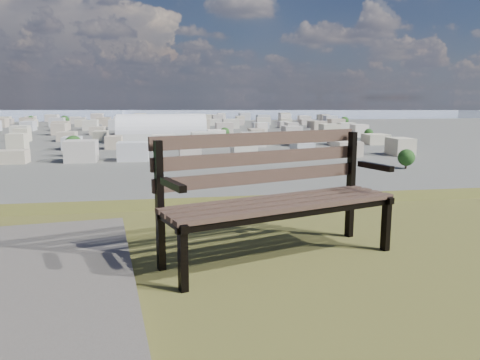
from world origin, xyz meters
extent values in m
cube|color=#49342A|center=(0.98, 1.99, 25.47)|extent=(1.84, 0.69, 0.04)
cube|color=#49342A|center=(0.94, 2.11, 25.47)|extent=(1.84, 0.69, 0.04)
cube|color=#49342A|center=(0.90, 2.23, 25.47)|extent=(1.84, 0.69, 0.04)
cube|color=#49342A|center=(0.86, 2.35, 25.47)|extent=(1.84, 0.69, 0.04)
cube|color=#49342A|center=(0.83, 2.43, 25.64)|extent=(1.82, 0.64, 0.11)
cube|color=#49342A|center=(0.82, 2.46, 25.79)|extent=(1.82, 0.64, 0.11)
cube|color=#49342A|center=(0.81, 2.48, 25.94)|extent=(1.82, 0.64, 0.11)
cube|color=black|center=(0.12, 1.68, 25.23)|extent=(0.07, 0.08, 0.47)
cube|color=black|center=(-0.02, 2.11, 25.49)|extent=(0.07, 0.08, 0.97)
cube|color=black|center=(0.06, 1.88, 25.43)|extent=(0.22, 0.52, 0.05)
cube|color=black|center=(0.07, 1.83, 25.70)|extent=(0.17, 0.38, 0.05)
cube|color=black|center=(1.85, 2.26, 25.23)|extent=(0.07, 0.08, 0.47)
cube|color=black|center=(1.71, 2.69, 25.49)|extent=(0.07, 0.08, 0.97)
cube|color=black|center=(1.78, 2.46, 25.43)|extent=(0.22, 0.52, 0.05)
cube|color=black|center=(1.80, 2.41, 25.70)|extent=(0.17, 0.38, 0.05)
cube|color=black|center=(0.98, 1.98, 25.42)|extent=(1.82, 0.65, 0.04)
cube|color=black|center=(0.85, 2.36, 25.42)|extent=(1.82, 0.65, 0.04)
cube|color=silver|center=(-0.31, 282.79, 2.90)|extent=(52.46, 22.59, 5.80)
cylinder|color=white|center=(-0.31, 282.79, 5.80)|extent=(52.46, 22.59, 22.06)
cube|color=beige|center=(-60.00, 200.00, 3.50)|extent=(11.00, 11.00, 7.00)
cube|color=#B8A89D|center=(-36.00, 200.00, 3.50)|extent=(11.00, 11.00, 7.00)
cube|color=#B3A38E|center=(-12.00, 200.00, 3.50)|extent=(11.00, 11.00, 7.00)
cube|color=#B5B4B9|center=(12.00, 200.00, 3.50)|extent=(11.00, 11.00, 7.00)
cube|color=#C1B89D|center=(36.00, 200.00, 3.50)|extent=(11.00, 11.00, 7.00)
cube|color=tan|center=(60.00, 200.00, 3.50)|extent=(11.00, 11.00, 7.00)
cube|color=silver|center=(84.00, 200.00, 3.50)|extent=(11.00, 11.00, 7.00)
cube|color=#B5ACA4|center=(108.00, 200.00, 3.50)|extent=(11.00, 11.00, 7.00)
cube|color=#B3A38E|center=(-72.00, 250.00, 3.50)|extent=(11.00, 11.00, 7.00)
cube|color=#B5B4B9|center=(-48.00, 250.00, 3.50)|extent=(11.00, 11.00, 7.00)
cube|color=#C1B89D|center=(-24.00, 250.00, 3.50)|extent=(11.00, 11.00, 7.00)
cube|color=tan|center=(0.00, 250.00, 3.50)|extent=(11.00, 11.00, 7.00)
cube|color=silver|center=(24.00, 250.00, 3.50)|extent=(11.00, 11.00, 7.00)
cube|color=#B5ACA4|center=(48.00, 250.00, 3.50)|extent=(11.00, 11.00, 7.00)
cube|color=beige|center=(72.00, 250.00, 3.50)|extent=(11.00, 11.00, 7.00)
cube|color=#B8A89D|center=(96.00, 250.00, 3.50)|extent=(11.00, 11.00, 7.00)
cube|color=#B3A38E|center=(120.00, 250.00, 3.50)|extent=(11.00, 11.00, 7.00)
cube|color=tan|center=(-84.00, 300.00, 3.50)|extent=(11.00, 11.00, 7.00)
cube|color=silver|center=(-60.00, 300.00, 3.50)|extent=(11.00, 11.00, 7.00)
cube|color=#B5ACA4|center=(-36.00, 300.00, 3.50)|extent=(11.00, 11.00, 7.00)
cube|color=beige|center=(-12.00, 300.00, 3.50)|extent=(11.00, 11.00, 7.00)
cube|color=#B8A89D|center=(12.00, 300.00, 3.50)|extent=(11.00, 11.00, 7.00)
cube|color=#B3A38E|center=(36.00, 300.00, 3.50)|extent=(11.00, 11.00, 7.00)
cube|color=#B5B4B9|center=(60.00, 300.00, 3.50)|extent=(11.00, 11.00, 7.00)
cube|color=#C1B89D|center=(84.00, 300.00, 3.50)|extent=(11.00, 11.00, 7.00)
cube|color=tan|center=(108.00, 300.00, 3.50)|extent=(11.00, 11.00, 7.00)
cube|color=silver|center=(132.00, 300.00, 3.50)|extent=(11.00, 11.00, 7.00)
cube|color=#B8A89D|center=(-96.00, 350.00, 3.50)|extent=(11.00, 11.00, 7.00)
cube|color=#B3A38E|center=(-72.00, 350.00, 3.50)|extent=(11.00, 11.00, 7.00)
cube|color=#B5B4B9|center=(-48.00, 350.00, 3.50)|extent=(11.00, 11.00, 7.00)
cube|color=#C1B89D|center=(-24.00, 350.00, 3.50)|extent=(11.00, 11.00, 7.00)
cube|color=tan|center=(0.00, 350.00, 3.50)|extent=(11.00, 11.00, 7.00)
cube|color=silver|center=(24.00, 350.00, 3.50)|extent=(11.00, 11.00, 7.00)
cube|color=#B5ACA4|center=(48.00, 350.00, 3.50)|extent=(11.00, 11.00, 7.00)
cube|color=beige|center=(72.00, 350.00, 3.50)|extent=(11.00, 11.00, 7.00)
cube|color=#B8A89D|center=(96.00, 350.00, 3.50)|extent=(11.00, 11.00, 7.00)
cube|color=#B3A38E|center=(120.00, 350.00, 3.50)|extent=(11.00, 11.00, 7.00)
cube|color=#B5B4B9|center=(144.00, 350.00, 3.50)|extent=(11.00, 11.00, 7.00)
cube|color=silver|center=(-108.00, 400.00, 3.50)|extent=(11.00, 11.00, 7.00)
cube|color=#B5ACA4|center=(-84.00, 400.00, 3.50)|extent=(11.00, 11.00, 7.00)
cube|color=beige|center=(-60.00, 400.00, 3.50)|extent=(11.00, 11.00, 7.00)
cube|color=#B8A89D|center=(-36.00, 400.00, 3.50)|extent=(11.00, 11.00, 7.00)
cube|color=#B3A38E|center=(-12.00, 400.00, 3.50)|extent=(11.00, 11.00, 7.00)
cube|color=#B5B4B9|center=(12.00, 400.00, 3.50)|extent=(11.00, 11.00, 7.00)
cube|color=#C1B89D|center=(36.00, 400.00, 3.50)|extent=(11.00, 11.00, 7.00)
cube|color=tan|center=(60.00, 400.00, 3.50)|extent=(11.00, 11.00, 7.00)
cube|color=silver|center=(84.00, 400.00, 3.50)|extent=(11.00, 11.00, 7.00)
cube|color=#B5ACA4|center=(108.00, 400.00, 3.50)|extent=(11.00, 11.00, 7.00)
cube|color=beige|center=(132.00, 400.00, 3.50)|extent=(11.00, 11.00, 7.00)
cube|color=#B8A89D|center=(156.00, 400.00, 3.50)|extent=(11.00, 11.00, 7.00)
cube|color=#B5B4B9|center=(-144.00, 450.00, 3.50)|extent=(11.00, 11.00, 7.00)
cube|color=#C1B89D|center=(-120.00, 450.00, 3.50)|extent=(11.00, 11.00, 7.00)
cube|color=tan|center=(-96.00, 450.00, 3.50)|extent=(11.00, 11.00, 7.00)
cube|color=silver|center=(-72.00, 450.00, 3.50)|extent=(11.00, 11.00, 7.00)
cube|color=#B5ACA4|center=(-48.00, 450.00, 3.50)|extent=(11.00, 11.00, 7.00)
cube|color=beige|center=(-24.00, 450.00, 3.50)|extent=(11.00, 11.00, 7.00)
cube|color=#B8A89D|center=(0.00, 450.00, 3.50)|extent=(11.00, 11.00, 7.00)
cube|color=#B3A38E|center=(24.00, 450.00, 3.50)|extent=(11.00, 11.00, 7.00)
cube|color=#B5B4B9|center=(48.00, 450.00, 3.50)|extent=(11.00, 11.00, 7.00)
cube|color=#C1B89D|center=(72.00, 450.00, 3.50)|extent=(11.00, 11.00, 7.00)
cube|color=tan|center=(96.00, 450.00, 3.50)|extent=(11.00, 11.00, 7.00)
cube|color=silver|center=(120.00, 450.00, 3.50)|extent=(11.00, 11.00, 7.00)
cube|color=#B5ACA4|center=(144.00, 450.00, 3.50)|extent=(11.00, 11.00, 7.00)
cube|color=beige|center=(168.00, 450.00, 3.50)|extent=(11.00, 11.00, 7.00)
cube|color=#B3A38E|center=(-156.00, 500.00, 3.50)|extent=(11.00, 11.00, 7.00)
cube|color=#B5B4B9|center=(-132.00, 500.00, 3.50)|extent=(11.00, 11.00, 7.00)
cube|color=#C1B89D|center=(-108.00, 500.00, 3.50)|extent=(11.00, 11.00, 7.00)
cube|color=tan|center=(-84.00, 500.00, 3.50)|extent=(11.00, 11.00, 7.00)
cube|color=silver|center=(-60.00, 500.00, 3.50)|extent=(11.00, 11.00, 7.00)
cube|color=#B5ACA4|center=(-36.00, 500.00, 3.50)|extent=(11.00, 11.00, 7.00)
cube|color=beige|center=(-12.00, 500.00, 3.50)|extent=(11.00, 11.00, 7.00)
cube|color=#B8A89D|center=(12.00, 500.00, 3.50)|extent=(11.00, 11.00, 7.00)
cube|color=#B3A38E|center=(36.00, 500.00, 3.50)|extent=(11.00, 11.00, 7.00)
cube|color=#B5B4B9|center=(60.00, 500.00, 3.50)|extent=(11.00, 11.00, 7.00)
cube|color=#C1B89D|center=(84.00, 500.00, 3.50)|extent=(11.00, 11.00, 7.00)
cube|color=tan|center=(108.00, 500.00, 3.50)|extent=(11.00, 11.00, 7.00)
cube|color=silver|center=(132.00, 500.00, 3.50)|extent=(11.00, 11.00, 7.00)
cube|color=#B5ACA4|center=(156.00, 500.00, 3.50)|extent=(11.00, 11.00, 7.00)
cube|color=beige|center=(180.00, 500.00, 3.50)|extent=(11.00, 11.00, 7.00)
cube|color=#B3A38E|center=(-168.00, 550.00, 3.50)|extent=(11.00, 11.00, 7.00)
cube|color=#B5B4B9|center=(-144.00, 550.00, 3.50)|extent=(11.00, 11.00, 7.00)
cube|color=#C1B89D|center=(-120.00, 550.00, 3.50)|extent=(11.00, 11.00, 7.00)
cube|color=tan|center=(-96.00, 550.00, 3.50)|extent=(11.00, 11.00, 7.00)
cube|color=silver|center=(-72.00, 550.00, 3.50)|extent=(11.00, 11.00, 7.00)
cube|color=#B5ACA4|center=(-48.00, 550.00, 3.50)|extent=(11.00, 11.00, 7.00)
cube|color=beige|center=(-24.00, 550.00, 3.50)|extent=(11.00, 11.00, 7.00)
cube|color=#B8A89D|center=(0.00, 550.00, 3.50)|extent=(11.00, 11.00, 7.00)
cube|color=#B3A38E|center=(24.00, 550.00, 3.50)|extent=(11.00, 11.00, 7.00)
cube|color=#B5B4B9|center=(48.00, 550.00, 3.50)|extent=(11.00, 11.00, 7.00)
cube|color=#C1B89D|center=(72.00, 550.00, 3.50)|extent=(11.00, 11.00, 7.00)
cube|color=tan|center=(96.00, 550.00, 3.50)|extent=(11.00, 11.00, 7.00)
cube|color=silver|center=(120.00, 550.00, 3.50)|extent=(11.00, 11.00, 7.00)
cube|color=#B5ACA4|center=(144.00, 550.00, 3.50)|extent=(11.00, 11.00, 7.00)
cube|color=beige|center=(168.00, 550.00, 3.50)|extent=(11.00, 11.00, 7.00)
cube|color=#B8A89D|center=(192.00, 550.00, 3.50)|extent=(11.00, 11.00, 7.00)
cylinder|color=#322319|center=(90.00, 160.00, 1.05)|extent=(0.80, 0.80, 2.10)
sphere|color=#133813|center=(90.00, 160.00, 4.20)|extent=(6.30, 6.30, 6.30)
cylinder|color=#322319|center=(-40.00, 220.00, 1.35)|extent=(0.80, 0.80, 2.70)
sphere|color=#133813|center=(-40.00, 220.00, 5.40)|extent=(8.10, 8.10, 8.10)
cylinder|color=#322319|center=(130.00, 280.00, 0.97)|extent=(0.80, 0.80, 1.95)
sphere|color=#133813|center=(130.00, 280.00, 3.90)|extent=(5.85, 5.85, 5.85)
cylinder|color=#322319|center=(60.00, 400.00, 1.12)|extent=(0.80, 0.80, 2.25)
sphere|color=#133813|center=(60.00, 400.00, 4.50)|extent=(6.75, 6.75, 6.75)
cylinder|color=#322319|center=(-90.00, 460.00, 1.43)|extent=(0.80, 0.80, 2.85)
sphere|color=#133813|center=(-90.00, 460.00, 5.70)|extent=(8.55, 8.55, 8.55)
cylinder|color=#322319|center=(-130.00, 500.00, 1.20)|extent=(0.80, 0.80, 2.40)
sphere|color=#133813|center=(-130.00, 500.00, 4.80)|extent=(7.20, 7.20, 7.20)
cylinder|color=#322319|center=(40.00, 300.00, 1.05)|extent=(0.80, 0.80, 2.10)
sphere|color=#133813|center=(40.00, 300.00, 4.20)|extent=(6.30, 6.30, 6.30)
cylinder|color=#322319|center=(170.00, 420.00, 1.27)|extent=(0.80, 0.80, 2.55)
sphere|color=#133813|center=(170.00, 420.00, 5.10)|extent=(7.65, 7.65, 7.65)
cube|color=#8494A9|center=(0.00, 900.00, 0.00)|extent=(2400.00, 700.00, 0.12)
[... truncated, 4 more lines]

